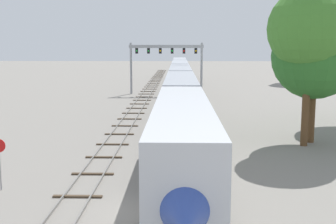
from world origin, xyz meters
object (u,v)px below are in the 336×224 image
Objects in this scene: trackside_tree_left at (309,29)px; trackside_tree_right at (315,57)px; passenger_train at (180,81)px; signal_gantry at (166,56)px.

trackside_tree_left is 1.18× the size of trackside_tree_right.
passenger_train is 8.33× the size of signal_gantry.
trackside_tree_left reaches higher than signal_gantry.
signal_gantry is 1.16× the size of trackside_tree_right.
trackside_tree_left is at bearing -125.93° from trackside_tree_right.
signal_gantry is at bearing 108.20° from trackside_tree_left.
trackside_tree_right is (12.89, -35.29, 0.87)m from signal_gantry.
passenger_train is at bearing 108.08° from trackside_tree_left.
passenger_train is at bearing 110.38° from trackside_tree_right.
passenger_train is 32.08m from trackside_tree_left.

